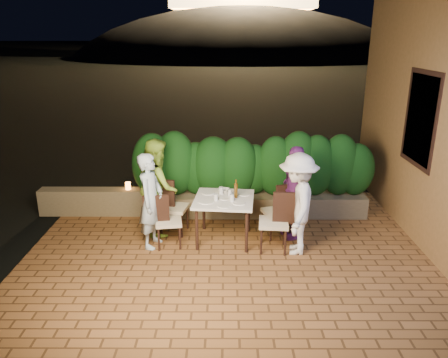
{
  "coord_description": "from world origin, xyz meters",
  "views": [
    {
      "loc": [
        -0.36,
        -5.48,
        3.32
      ],
      "look_at": [
        -0.38,
        1.28,
        1.05
      ],
      "focal_mm": 35.0,
      "sensor_mm": 36.0,
      "label": 1
    }
  ],
  "objects_px": {
    "bowl": "(224,190)",
    "diner_white": "(297,204)",
    "dining_table": "(224,219)",
    "chair_left_front": "(169,220)",
    "diner_blue": "(151,201)",
    "diner_green": "(158,186)",
    "chair_left_back": "(174,207)",
    "chair_right_front": "(274,221)",
    "chair_right_back": "(277,211)",
    "diner_purple": "(295,192)",
    "beer_bottle": "(236,189)",
    "parapet_lamp": "(128,186)"
  },
  "relations": [
    {
      "from": "bowl",
      "to": "parapet_lamp",
      "type": "xyz_separation_m",
      "value": [
        -1.82,
        0.79,
        -0.2
      ]
    },
    {
      "from": "dining_table",
      "to": "chair_left_front",
      "type": "xyz_separation_m",
      "value": [
        -0.89,
        -0.2,
        0.07
      ]
    },
    {
      "from": "chair_right_back",
      "to": "diner_blue",
      "type": "distance_m",
      "value": 2.11
    },
    {
      "from": "chair_left_back",
      "to": "chair_right_back",
      "type": "distance_m",
      "value": 1.76
    },
    {
      "from": "diner_green",
      "to": "chair_right_back",
      "type": "bearing_deg",
      "value": -110.48
    },
    {
      "from": "diner_blue",
      "to": "diner_green",
      "type": "distance_m",
      "value": 0.57
    },
    {
      "from": "diner_green",
      "to": "diner_purple",
      "type": "distance_m",
      "value": 2.33
    },
    {
      "from": "beer_bottle",
      "to": "chair_left_front",
      "type": "height_order",
      "value": "beer_bottle"
    },
    {
      "from": "parapet_lamp",
      "to": "diner_purple",
      "type": "bearing_deg",
      "value": -17.51
    },
    {
      "from": "chair_left_front",
      "to": "beer_bottle",
      "type": "bearing_deg",
      "value": 4.13
    },
    {
      "from": "dining_table",
      "to": "diner_white",
      "type": "height_order",
      "value": "diner_white"
    },
    {
      "from": "chair_left_front",
      "to": "diner_purple",
      "type": "xyz_separation_m",
      "value": [
        2.08,
        0.37,
        0.35
      ]
    },
    {
      "from": "dining_table",
      "to": "diner_blue",
      "type": "relative_size",
      "value": 0.61
    },
    {
      "from": "parapet_lamp",
      "to": "chair_right_back",
      "type": "bearing_deg",
      "value": -19.2
    },
    {
      "from": "bowl",
      "to": "chair_left_back",
      "type": "xyz_separation_m",
      "value": [
        -0.86,
        -0.02,
        -0.3
      ]
    },
    {
      "from": "chair_left_back",
      "to": "diner_green",
      "type": "height_order",
      "value": "diner_green"
    },
    {
      "from": "dining_table",
      "to": "diner_green",
      "type": "relative_size",
      "value": 0.58
    },
    {
      "from": "diner_blue",
      "to": "diner_white",
      "type": "distance_m",
      "value": 2.31
    },
    {
      "from": "chair_right_front",
      "to": "diner_purple",
      "type": "xyz_separation_m",
      "value": [
        0.4,
        0.51,
        0.3
      ]
    },
    {
      "from": "diner_purple",
      "to": "beer_bottle",
      "type": "bearing_deg",
      "value": -95.57
    },
    {
      "from": "chair_left_front",
      "to": "parapet_lamp",
      "type": "xyz_separation_m",
      "value": [
        -0.93,
        1.32,
        0.13
      ]
    },
    {
      "from": "chair_left_front",
      "to": "parapet_lamp",
      "type": "bearing_deg",
      "value": 116.66
    },
    {
      "from": "bowl",
      "to": "diner_white",
      "type": "bearing_deg",
      "value": -32.45
    },
    {
      "from": "diner_blue",
      "to": "parapet_lamp",
      "type": "distance_m",
      "value": 1.48
    },
    {
      "from": "dining_table",
      "to": "diner_white",
      "type": "relative_size",
      "value": 0.59
    },
    {
      "from": "chair_left_back",
      "to": "diner_white",
      "type": "bearing_deg",
      "value": -8.46
    },
    {
      "from": "beer_bottle",
      "to": "chair_right_front",
      "type": "xyz_separation_m",
      "value": [
        0.59,
        -0.38,
        -0.41
      ]
    },
    {
      "from": "diner_blue",
      "to": "parapet_lamp",
      "type": "relative_size",
      "value": 11.15
    },
    {
      "from": "bowl",
      "to": "chair_right_front",
      "type": "relative_size",
      "value": 0.19
    },
    {
      "from": "bowl",
      "to": "parapet_lamp",
      "type": "height_order",
      "value": "bowl"
    },
    {
      "from": "diner_white",
      "to": "chair_left_front",
      "type": "bearing_deg",
      "value": -87.22
    },
    {
      "from": "chair_right_back",
      "to": "parapet_lamp",
      "type": "xyz_separation_m",
      "value": [
        -2.71,
        0.95,
        0.11
      ]
    },
    {
      "from": "chair_right_front",
      "to": "diner_green",
      "type": "distance_m",
      "value": 2.07
    },
    {
      "from": "diner_blue",
      "to": "chair_right_back",
      "type": "bearing_deg",
      "value": -67.41
    },
    {
      "from": "beer_bottle",
      "to": "chair_right_back",
      "type": "height_order",
      "value": "beer_bottle"
    },
    {
      "from": "chair_left_front",
      "to": "chair_right_front",
      "type": "height_order",
      "value": "chair_right_front"
    },
    {
      "from": "dining_table",
      "to": "bowl",
      "type": "bearing_deg",
      "value": 91.06
    },
    {
      "from": "dining_table",
      "to": "diner_white",
      "type": "bearing_deg",
      "value": -19.5
    },
    {
      "from": "beer_bottle",
      "to": "chair_left_front",
      "type": "xyz_separation_m",
      "value": [
        -1.09,
        -0.24,
        -0.46
      ]
    },
    {
      "from": "dining_table",
      "to": "chair_left_front",
      "type": "distance_m",
      "value": 0.92
    },
    {
      "from": "chair_right_back",
      "to": "diner_purple",
      "type": "distance_m",
      "value": 0.45
    },
    {
      "from": "bowl",
      "to": "chair_right_front",
      "type": "distance_m",
      "value": 1.07
    },
    {
      "from": "diner_blue",
      "to": "diner_white",
      "type": "xyz_separation_m",
      "value": [
        2.3,
        -0.21,
        0.03
      ]
    },
    {
      "from": "bowl",
      "to": "chair_right_front",
      "type": "height_order",
      "value": "chair_right_front"
    },
    {
      "from": "chair_left_back",
      "to": "chair_right_back",
      "type": "relative_size",
      "value": 1.05
    },
    {
      "from": "chair_right_front",
      "to": "chair_right_back",
      "type": "bearing_deg",
      "value": -96.69
    },
    {
      "from": "chair_left_back",
      "to": "chair_right_front",
      "type": "height_order",
      "value": "chair_right_front"
    },
    {
      "from": "dining_table",
      "to": "diner_blue",
      "type": "bearing_deg",
      "value": -170.57
    },
    {
      "from": "diner_white",
      "to": "diner_purple",
      "type": "relative_size",
      "value": 1.02
    },
    {
      "from": "chair_right_front",
      "to": "diner_blue",
      "type": "xyz_separation_m",
      "value": [
        -1.95,
        0.15,
        0.29
      ]
    }
  ]
}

